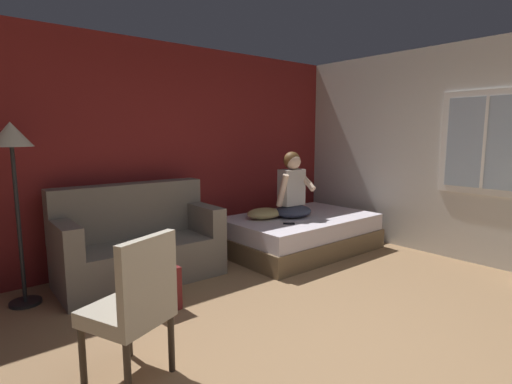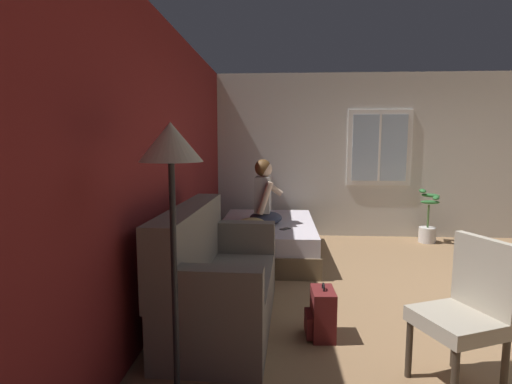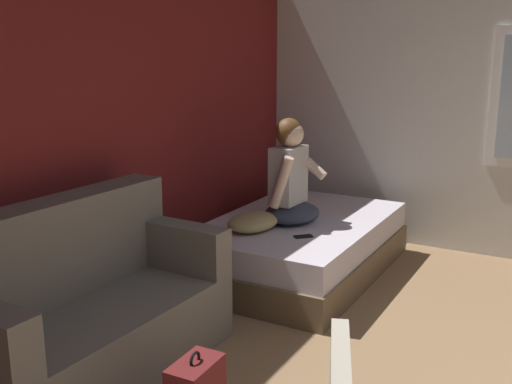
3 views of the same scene
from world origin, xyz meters
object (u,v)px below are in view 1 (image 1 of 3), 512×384
at_px(couch, 138,244).
at_px(cell_phone, 289,223).
at_px(bed, 300,233).
at_px(side_chair, 134,304).
at_px(floor_lamp, 12,152).
at_px(throw_pillow, 264,213).
at_px(person_seated, 292,191).
at_px(backpack, 162,290).

xyz_separation_m(couch, cell_phone, (1.69, -0.63, 0.09)).
bearing_deg(bed, side_chair, -154.98).
distance_m(couch, cell_phone, 1.81).
distance_m(bed, side_chair, 3.25).
relative_size(couch, side_chair, 1.76).
distance_m(bed, floor_lamp, 3.50).
height_order(throw_pillow, cell_phone, throw_pillow).
bearing_deg(throw_pillow, bed, -21.26).
xyz_separation_m(side_chair, cell_phone, (2.48, 1.13, -0.05)).
bearing_deg(person_seated, floor_lamp, 172.72).
distance_m(bed, couch, 2.19).
bearing_deg(person_seated, throw_pillow, 157.50).
relative_size(person_seated, floor_lamp, 0.51).
xyz_separation_m(throw_pillow, cell_phone, (0.03, -0.43, -0.07)).
relative_size(backpack, floor_lamp, 0.27).
bearing_deg(side_chair, floor_lamp, 100.06).
relative_size(backpack, throw_pillow, 0.95).
relative_size(bed, side_chair, 2.09).
relative_size(bed, couch, 1.18).
bearing_deg(person_seated, side_chair, -153.44).
xyz_separation_m(person_seated, backpack, (-2.21, -0.55, -0.64)).
bearing_deg(throw_pillow, floor_lamp, 174.86).
bearing_deg(side_chair, person_seated, 26.56).
bearing_deg(side_chair, throw_pillow, 32.47).
bearing_deg(floor_lamp, backpack, -45.71).
xyz_separation_m(side_chair, backpack, (0.61, 0.85, -0.34)).
relative_size(couch, cell_phone, 11.99).
height_order(side_chair, backpack, side_chair).
bearing_deg(backpack, person_seated, 14.09).
bearing_deg(cell_phone, bed, 160.72).
xyz_separation_m(cell_phone, floor_lamp, (-2.80, 0.68, 0.94)).
height_order(side_chair, person_seated, person_seated).
distance_m(side_chair, floor_lamp, 2.04).
bearing_deg(couch, backpack, -101.17).
bearing_deg(throw_pillow, backpack, -159.02).
relative_size(side_chair, cell_phone, 6.81).
distance_m(backpack, cell_phone, 1.91).
bearing_deg(floor_lamp, side_chair, -79.94).
bearing_deg(couch, cell_phone, -20.36).
distance_m(couch, throw_pillow, 1.68).
bearing_deg(throw_pillow, person_seated, -22.50).
distance_m(person_seated, floor_lamp, 3.22).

